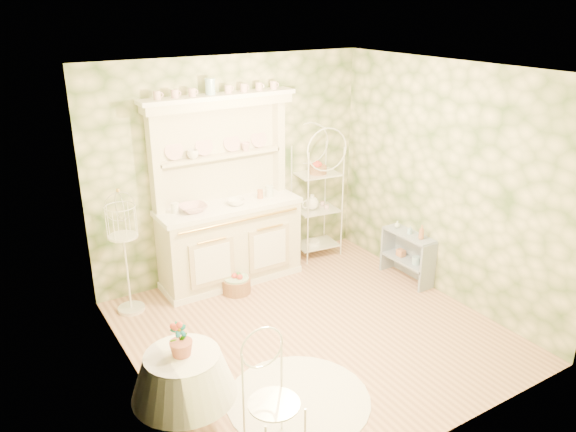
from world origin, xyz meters
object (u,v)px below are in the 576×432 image
bakers_rack (317,194)px  cafe_chair (274,411)px  kitchen_dresser (228,193)px  side_shelf (408,257)px  round_table (185,396)px  birdcage_stand (125,250)px  floor_basket (236,283)px

bakers_rack → cafe_chair: (-2.34, -2.83, -0.49)m
kitchen_dresser → cafe_chair: bearing=-110.0°
kitchen_dresser → cafe_chair: size_ratio=2.96×
kitchen_dresser → side_shelf: size_ratio=3.33×
round_table → cafe_chair: bearing=-51.1°
side_shelf → birdcage_stand: size_ratio=0.46×
round_table → birdcage_stand: bearing=85.1°
birdcage_stand → floor_basket: 1.38m
bakers_rack → round_table: (-2.82, -2.24, -0.56)m
kitchen_dresser → side_shelf: (1.88, -1.13, -0.85)m
kitchen_dresser → bakers_rack: (1.34, 0.08, -0.27)m
round_table → cafe_chair: size_ratio=0.82×
side_shelf → floor_basket: side_shelf is taller
bakers_rack → cafe_chair: bakers_rack is taller
floor_basket → bakers_rack: bearing=15.7°
kitchen_dresser → round_table: kitchen_dresser is taller
round_table → birdcage_stand: (0.18, 2.09, 0.43)m
kitchen_dresser → birdcage_stand: 1.36m
bakers_rack → round_table: size_ratio=2.77×
round_table → floor_basket: bearing=53.0°
cafe_chair → birdcage_stand: bearing=100.4°
side_shelf → birdcage_stand: bearing=164.3°
bakers_rack → side_shelf: bakers_rack is taller
cafe_chair → birdcage_stand: size_ratio=0.52×
side_shelf → cafe_chair: (-2.88, -1.62, 0.09)m
bakers_rack → cafe_chair: bearing=-122.5°
kitchen_dresser → birdcage_stand: (-1.30, -0.07, -0.40)m
side_shelf → cafe_chair: 3.31m
birdcage_stand → floor_basket: birdcage_stand is taller
cafe_chair → floor_basket: cafe_chair is taller
kitchen_dresser → round_table: 2.75m
birdcage_stand → round_table: bearing=-94.9°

